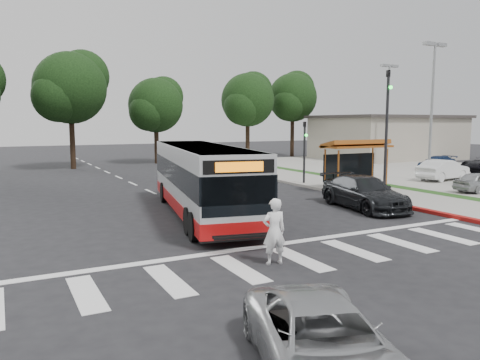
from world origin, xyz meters
TOP-DOWN VIEW (x-y plane):
  - ground at (0.00, 0.00)m, footprint 140.00×140.00m
  - sidewalk_east at (11.00, 8.00)m, footprint 4.00×40.00m
  - curb_east at (9.00, 8.00)m, footprint 0.30×40.00m
  - curb_east_red at (9.00, -2.00)m, footprint 0.32×6.00m
  - parking_lot at (23.00, 10.00)m, footprint 18.00×36.00m
  - commercial_building at (30.00, 22.00)m, footprint 14.00×10.00m
  - building_roof_cap at (30.00, 22.00)m, footprint 14.60×10.60m
  - crosswalk_ladder at (0.00, -5.00)m, footprint 18.00×2.60m
  - bus_shelter at (10.80, 5.10)m, footprint 4.20×1.60m
  - traffic_signal_ne_tall at (9.60, 1.49)m, footprint 0.18×0.37m
  - traffic_signal_ne_short at (9.60, 8.49)m, footprint 0.18×0.37m
  - lot_light_front at (18.00, 6.00)m, footprint 1.90×0.35m
  - lot_light_mid at (24.00, 16.00)m, footprint 1.90×0.35m
  - tree_ne_a at (16.08, 28.06)m, footprint 6.16×5.74m
  - tree_ne_b at (23.08, 30.06)m, footprint 6.16×5.74m
  - tree_north_a at (-1.92, 26.07)m, footprint 6.60×6.15m
  - tree_north_b at (6.07, 28.06)m, footprint 5.72×5.33m
  - transit_bus at (0.01, 2.38)m, footprint 4.63×11.71m
  - pedestrian at (-0.93, -5.05)m, footprint 0.74×0.54m
  - dark_sedan at (7.21, 0.33)m, footprint 2.77×5.40m
  - silver_suv_south at (-3.35, -10.45)m, footprint 3.18×4.62m
  - parked_car_1 at (18.79, 5.49)m, footprint 4.35×2.01m
  - parked_car_3 at (24.32, 10.63)m, footprint 3.99×2.01m

SIDE VIEW (x-z plane):
  - ground at x=0.00m, z-range 0.00..0.00m
  - crosswalk_ladder at x=0.00m, z-range 0.00..0.01m
  - parking_lot at x=23.00m, z-range 0.00..0.10m
  - sidewalk_east at x=11.00m, z-range 0.00..0.12m
  - curb_east at x=9.00m, z-range 0.00..0.15m
  - curb_east_red at x=9.00m, z-range 0.00..0.15m
  - silver_suv_south at x=-3.35m, z-range 0.00..1.17m
  - parked_car_3 at x=24.32m, z-range 0.10..1.21m
  - dark_sedan at x=7.21m, z-range 0.00..1.50m
  - parked_car_1 at x=18.79m, z-range 0.10..1.48m
  - pedestrian at x=-0.93m, z-range 0.00..1.87m
  - transit_bus at x=0.01m, z-range 0.00..2.96m
  - commercial_building at x=30.00m, z-range 0.00..4.40m
  - bus_shelter at x=10.80m, z-range 0.92..3.78m
  - traffic_signal_ne_short at x=9.60m, z-range 0.48..4.48m
  - traffic_signal_ne_tall at x=9.60m, z-range 0.63..7.13m
  - building_roof_cap at x=30.00m, z-range 4.40..4.70m
  - tree_north_b at x=6.07m, z-range 1.45..9.88m
  - lot_light_front at x=18.00m, z-range 1.40..10.41m
  - lot_light_mid at x=24.00m, z-range 1.40..10.41m
  - tree_ne_a at x=16.08m, z-range 1.74..11.04m
  - tree_ne_b at x=23.08m, z-range 1.91..11.93m
  - tree_north_a at x=-1.92m, z-range 1.84..12.01m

